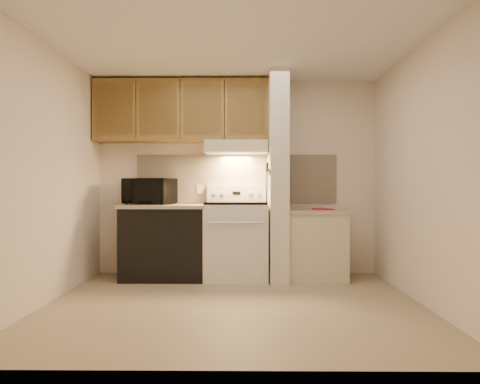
{
  "coord_description": "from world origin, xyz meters",
  "views": [
    {
      "loc": [
        0.1,
        -4.09,
        1.11
      ],
      "look_at": [
        0.05,
        0.75,
        1.07
      ],
      "focal_mm": 32.0,
      "sensor_mm": 36.0,
      "label": 1
    }
  ],
  "objects": [
    {
      "name": "cab_door_a",
      "position": [
        -1.51,
        1.17,
        2.08
      ],
      "size": [
        0.46,
        0.01,
        0.63
      ],
      "primitive_type": "cube",
      "color": "olive",
      "rests_on": "upper_cabinets"
    },
    {
      "name": "range_knob_right_inner",
      "position": [
        0.18,
        1.4,
        1.05
      ],
      "size": [
        0.05,
        0.02,
        0.05
      ],
      "primitive_type": "cylinder",
      "rotation": [
        1.57,
        0.0,
        0.0
      ],
      "color": "silver",
      "rests_on": "range_backguard"
    },
    {
      "name": "wall_left",
      "position": [
        -1.8,
        0.0,
        1.25
      ],
      "size": [
        0.02,
        3.0,
        2.5
      ],
      "primitive_type": "cube",
      "color": "#F5E4CE",
      "rests_on": "floor"
    },
    {
      "name": "wall_back",
      "position": [
        0.0,
        1.5,
        1.25
      ],
      "size": [
        3.6,
        2.5,
        0.02
      ],
      "primitive_type": "cube",
      "rotation": [
        1.57,
        0.0,
        0.0
      ],
      "color": "#F5E4CE",
      "rests_on": "floor"
    },
    {
      "name": "white_box",
      "position": [
        1.19,
        1.33,
        0.87
      ],
      "size": [
        0.16,
        0.12,
        0.04
      ],
      "primitive_type": "cube",
      "rotation": [
        0.0,
        0.0,
        -0.17
      ],
      "color": "white",
      "rests_on": "right_countertop"
    },
    {
      "name": "knife_handle_d",
      "position": [
        0.38,
        1.18,
        1.37
      ],
      "size": [
        0.02,
        0.02,
        0.1
      ],
      "primitive_type": "cylinder",
      "color": "black",
      "rests_on": "knife_strip"
    },
    {
      "name": "oven_mitt",
      "position": [
        0.38,
        1.32,
        1.22
      ],
      "size": [
        0.03,
        0.1,
        0.23
      ],
      "primitive_type": "cube",
      "color": "gray",
      "rests_on": "partition_pillar"
    },
    {
      "name": "backsplash",
      "position": [
        0.0,
        1.49,
        1.24
      ],
      "size": [
        2.6,
        0.02,
        0.63
      ],
      "primitive_type": "cube",
      "color": "#F6E8CA",
      "rests_on": "wall_back"
    },
    {
      "name": "range_backguard",
      "position": [
        0.0,
        1.44,
        1.05
      ],
      "size": [
        0.76,
        0.08,
        0.2
      ],
      "primitive_type": "cube",
      "color": "silver",
      "rests_on": "range_body"
    },
    {
      "name": "right_countertop",
      "position": [
        0.97,
        1.15,
        0.83
      ],
      "size": [
        0.74,
        0.64,
        0.04
      ],
      "primitive_type": "cube",
      "color": "#B6A58E",
      "rests_on": "right_cab_base"
    },
    {
      "name": "range_hood",
      "position": [
        0.0,
        1.28,
        1.62
      ],
      "size": [
        0.78,
        0.44,
        0.15
      ],
      "primitive_type": "cube",
      "color": "beige",
      "rests_on": "upper_cabinets"
    },
    {
      "name": "knife_handle_b",
      "position": [
        0.38,
        1.01,
        1.37
      ],
      "size": [
        0.02,
        0.02,
        0.1
      ],
      "primitive_type": "cylinder",
      "color": "black",
      "rests_on": "knife_strip"
    },
    {
      "name": "cooktop",
      "position": [
        0.0,
        1.16,
        0.94
      ],
      "size": [
        0.74,
        0.64,
        0.03
      ],
      "primitive_type": "cube",
      "color": "black",
      "rests_on": "range_body"
    },
    {
      "name": "range_knob_left_inner",
      "position": [
        -0.18,
        1.4,
        1.05
      ],
      "size": [
        0.05,
        0.02,
        0.05
      ],
      "primitive_type": "cylinder",
      "rotation": [
        1.57,
        0.0,
        0.0
      ],
      "color": "silver",
      "rests_on": "range_backguard"
    },
    {
      "name": "knife_handle_c",
      "position": [
        0.38,
        1.1,
        1.37
      ],
      "size": [
        0.02,
        0.02,
        0.1
      ],
      "primitive_type": "cylinder",
      "color": "black",
      "rests_on": "knife_strip"
    },
    {
      "name": "oven_handle",
      "position": [
        0.0,
        0.8,
        0.72
      ],
      "size": [
        0.65,
        0.02,
        0.02
      ],
      "primitive_type": "cylinder",
      "rotation": [
        0.0,
        1.57,
        0.0
      ],
      "color": "silver",
      "rests_on": "range_body"
    },
    {
      "name": "red_folder",
      "position": [
        1.07,
        1.16,
        0.86
      ],
      "size": [
        0.26,
        0.34,
        0.01
      ],
      "primitive_type": "cube",
      "rotation": [
        0.0,
        0.0,
        -0.05
      ],
      "color": "red",
      "rests_on": "right_countertop"
    },
    {
      "name": "knife_strip",
      "position": [
        0.39,
        1.1,
        1.32
      ],
      "size": [
        0.02,
        0.42,
        0.04
      ],
      "primitive_type": "cube",
      "color": "black",
      "rests_on": "partition_pillar"
    },
    {
      "name": "left_countertop",
      "position": [
        -0.88,
        1.17,
        0.89
      ],
      "size": [
        1.04,
        0.67,
        0.04
      ],
      "primitive_type": "cube",
      "color": "#B6A58E",
      "rests_on": "dishwasher_front"
    },
    {
      "name": "ceiling",
      "position": [
        0.0,
        0.0,
        2.5
      ],
      "size": [
        3.6,
        3.6,
        0.0
      ],
      "primitive_type": "plane",
      "rotation": [
        3.14,
        0.0,
        0.0
      ],
      "color": "white",
      "rests_on": "wall_back"
    },
    {
      "name": "oven_window",
      "position": [
        0.0,
        0.84,
        0.5
      ],
      "size": [
        0.5,
        0.01,
        0.3
      ],
      "primitive_type": "cube",
      "color": "black",
      "rests_on": "range_body"
    },
    {
      "name": "cab_gap_c",
      "position": [
        -0.14,
        1.16,
        2.08
      ],
      "size": [
        0.01,
        0.01,
        0.73
      ],
      "primitive_type": "cube",
      "color": "black",
      "rests_on": "upper_cabinets"
    },
    {
      "name": "dishwasher_front",
      "position": [
        -0.88,
        1.17,
        0.43
      ],
      "size": [
        1.0,
        0.63,
        0.87
      ],
      "primitive_type": "cube",
      "color": "black",
      "rests_on": "floor"
    },
    {
      "name": "range_body",
      "position": [
        0.0,
        1.16,
        0.46
      ],
      "size": [
        0.76,
        0.65,
        0.92
      ],
      "primitive_type": "cube",
      "color": "silver",
      "rests_on": "floor"
    },
    {
      "name": "wall_right",
      "position": [
        1.8,
        0.0,
        1.25
      ],
      "size": [
        0.02,
        3.0,
        2.5
      ],
      "primitive_type": "cube",
      "color": "#F5E4CE",
      "rests_on": "floor"
    },
    {
      "name": "cab_door_c",
      "position": [
        -0.42,
        1.17,
        2.08
      ],
      "size": [
        0.46,
        0.01,
        0.63
      ],
      "primitive_type": "cube",
      "color": "olive",
      "rests_on": "upper_cabinets"
    },
    {
      "name": "teal_jar",
      "position": [
        -0.83,
        1.39,
        0.96
      ],
      "size": [
        0.1,
        0.1,
        0.11
      ],
      "primitive_type": "cylinder",
      "rotation": [
        0.0,
        0.0,
        -0.07
      ],
      "color": "#205A55",
      "rests_on": "left_countertop"
    },
    {
      "name": "knife_blade_b",
      "position": [
        0.38,
        1.03,
        1.21
      ],
      "size": [
        0.01,
        0.04,
        0.18
      ],
      "primitive_type": "cube",
      "color": "silver",
      "rests_on": "knife_strip"
    },
    {
      "name": "range_knob_left_outer",
      "position": [
        -0.28,
        1.4,
        1.05
      ],
      "size": [
        0.05,
        0.02,
        0.05
      ],
      "primitive_type": "cylinder",
      "rotation": [
        1.57,
        0.0,
        0.0
      ],
      "color": "silver",
      "rests_on": "range_backguard"
    },
    {
      "name": "range_knob_right_outer",
      "position": [
        0.28,
        1.4,
        1.05
      ],
      "size": [
        0.05,
        0.02,
        0.05
      ],
      "primitive_type": "cylinder",
      "rotation": [
        1.57,
        0.0,
        0.0
      ],
      "color": "silver",
      "rests_on": "range_backguard"
    },
    {
      "name": "spoon_rest",
      "position": [
        -1.23,
        1.36,
        0.92
      ],
      "size": [
        0.22,
        0.08,
        0.02
      ],
      "primitive_type": "cube",
      "rotation": [
        0.0,
        0.0,
        -0.03
      ],
      "color": "black",
      "rests_on": "left_countertop"
    },
    {
      "name": "knife_blade_a",
      "position": [
        0.38,
        0.93,
        1.22
      ],
      "size": [
        0.01,
        0.03,
        0.16
      ],
      "primitive_type": "cube",
      "color": "silver",
      "rests_on": "knife_strip"
    },
    {
      "name": "outlet",
      "position": [
        -0.48,
        1.48,
        1.1
      ],
      "size": [
        0.08,
        0.01,
        0.12
      ],
      "primitive_type": "cube",
      "color": "beige",
      "rests_on": "backsplash"
    },
    {
      "name": "knife_blade_c",
      "position": [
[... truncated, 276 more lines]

